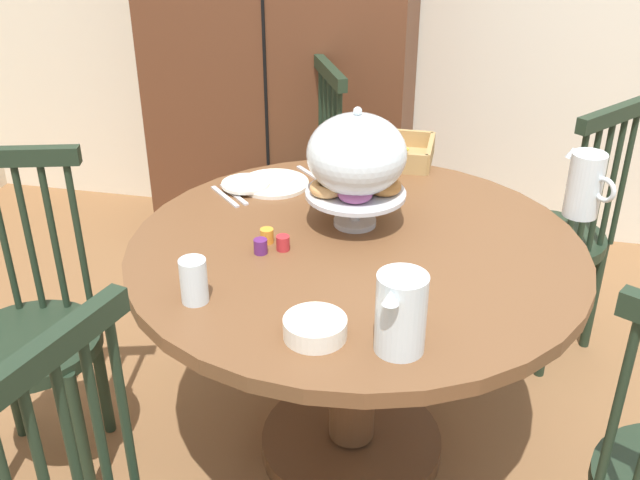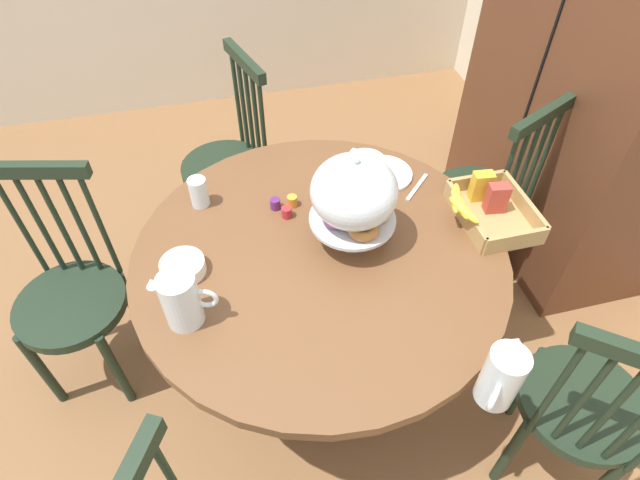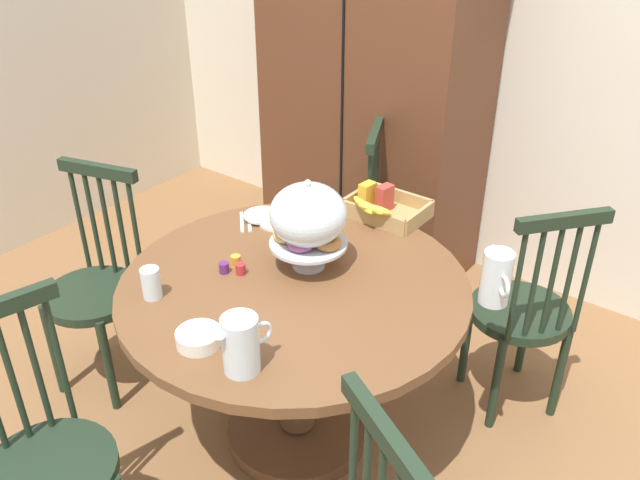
{
  "view_description": "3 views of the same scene",
  "coord_description": "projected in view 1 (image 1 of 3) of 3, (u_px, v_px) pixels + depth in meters",
  "views": [
    {
      "loc": [
        0.14,
        -1.56,
        1.69
      ],
      "look_at": [
        -0.24,
        0.17,
        0.74
      ],
      "focal_mm": 41.43,
      "sensor_mm": 36.0,
      "label": 1
    },
    {
      "loc": [
        0.97,
        -0.11,
        1.99
      ],
      "look_at": [
        -0.14,
        0.17,
        0.79
      ],
      "focal_mm": 29.11,
      "sensor_mm": 36.0,
      "label": 2
    },
    {
      "loc": [
        1.1,
        -1.31,
        2.03
      ],
      "look_at": [
        -0.14,
        0.32,
        0.84
      ],
      "focal_mm": 37.18,
      "sensor_mm": 36.0,
      "label": 3
    }
  ],
  "objects": [
    {
      "name": "china_plate_small",
      "position": [
        246.0,
        184.0,
        2.29
      ],
      "size": [
        0.15,
        0.15,
        0.01
      ],
      "primitive_type": "cylinder",
      "color": "white",
      "rests_on": "china_plate_large"
    },
    {
      "name": "dining_table",
      "position": [
        355.0,
        308.0,
        2.08
      ],
      "size": [
        1.23,
        1.23,
        0.74
      ],
      "color": "brown",
      "rests_on": "ground_plane"
    },
    {
      "name": "cereal_bowl",
      "position": [
        315.0,
        328.0,
        1.6
      ],
      "size": [
        0.14,
        0.14,
        0.04
      ],
      "primitive_type": "cylinder",
      "color": "white",
      "rests_on": "dining_table"
    },
    {
      "name": "soup_spoon",
      "position": [
        312.0,
        175.0,
        2.39
      ],
      "size": [
        0.13,
        0.13,
        0.01
      ],
      "primitive_type": "cube",
      "rotation": [
        0.0,
        0.0,
        8.63
      ],
      "color": "silver",
      "rests_on": "dining_table"
    },
    {
      "name": "pastry_stand_with_dome",
      "position": [
        356.0,
        160.0,
        1.99
      ],
      "size": [
        0.28,
        0.28,
        0.34
      ],
      "color": "silver",
      "rests_on": "dining_table"
    },
    {
      "name": "cereal_basket",
      "position": [
        381.0,
        149.0,
        2.48
      ],
      "size": [
        0.32,
        0.3,
        0.12
      ],
      "color": "tan",
      "rests_on": "dining_table"
    },
    {
      "name": "orange_juice_pitcher",
      "position": [
        401.0,
        316.0,
        1.53
      ],
      "size": [
        0.11,
        0.19,
        0.18
      ],
      "color": "silver",
      "rests_on": "dining_table"
    },
    {
      "name": "wooden_armoire",
      "position": [
        283.0,
        33.0,
        3.12
      ],
      "size": [
        1.18,
        0.6,
        1.96
      ],
      "color": "brown",
      "rests_on": "ground_plane"
    },
    {
      "name": "table_knife",
      "position": [
        234.0,
        194.0,
        2.25
      ],
      "size": [
        0.13,
        0.13,
        0.01
      ],
      "primitive_type": "cube",
      "rotation": [
        0.0,
        0.0,
        8.63
      ],
      "color": "silver",
      "rests_on": "dining_table"
    },
    {
      "name": "jam_jar_grape",
      "position": [
        261.0,
        246.0,
        1.93
      ],
      "size": [
        0.04,
        0.04,
        0.04
      ],
      "primitive_type": "cylinder",
      "color": "#5B2366",
      "rests_on": "dining_table"
    },
    {
      "name": "dinner_fork",
      "position": [
        225.0,
        197.0,
        2.24
      ],
      "size": [
        0.13,
        0.13,
        0.01
      ],
      "primitive_type": "cube",
      "rotation": [
        0.0,
        0.0,
        8.63
      ],
      "color": "silver",
      "rests_on": "dining_table"
    },
    {
      "name": "jam_jar_strawberry",
      "position": [
        283.0,
        243.0,
        1.94
      ],
      "size": [
        0.04,
        0.04,
        0.04
      ],
      "primitive_type": "cylinder",
      "color": "#B7282D",
      "rests_on": "dining_table"
    },
    {
      "name": "windsor_chair_by_cabinet",
      "position": [
        554.0,
        240.0,
        2.61
      ],
      "size": [
        0.47,
        0.47,
        0.97
      ],
      "color": "#1E2D1E",
      "rests_on": "ground_plane"
    },
    {
      "name": "drinking_glass",
      "position": [
        194.0,
        281.0,
        1.71
      ],
      "size": [
        0.06,
        0.06,
        0.11
      ],
      "primitive_type": "cylinder",
      "color": "silver",
      "rests_on": "dining_table"
    },
    {
      "name": "milk_pitcher",
      "position": [
        584.0,
        188.0,
        2.1
      ],
      "size": [
        0.15,
        0.14,
        0.19
      ],
      "color": "silver",
      "rests_on": "dining_table"
    },
    {
      "name": "windsor_chair_far_side",
      "position": [
        32.0,
        338.0,
        2.09
      ],
      "size": [
        0.42,
        0.42,
        0.97
      ],
      "color": "#1E2D1E",
      "rests_on": "ground_plane"
    },
    {
      "name": "windsor_chair_facing_door",
      "position": [
        296.0,
        199.0,
        2.91
      ],
      "size": [
        0.44,
        0.44,
        0.97
      ],
      "color": "#1E2D1E",
      "rests_on": "ground_plane"
    },
    {
      "name": "jam_jar_apricot",
      "position": [
        267.0,
        236.0,
        1.98
      ],
      "size": [
        0.04,
        0.04,
        0.04
      ],
      "primitive_type": "cylinder",
      "color": "orange",
      "rests_on": "dining_table"
    },
    {
      "name": "china_plate_large",
      "position": [
        274.0,
        184.0,
        2.32
      ],
      "size": [
        0.22,
        0.22,
        0.01
      ],
      "primitive_type": "cylinder",
      "color": "white",
      "rests_on": "dining_table"
    }
  ]
}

